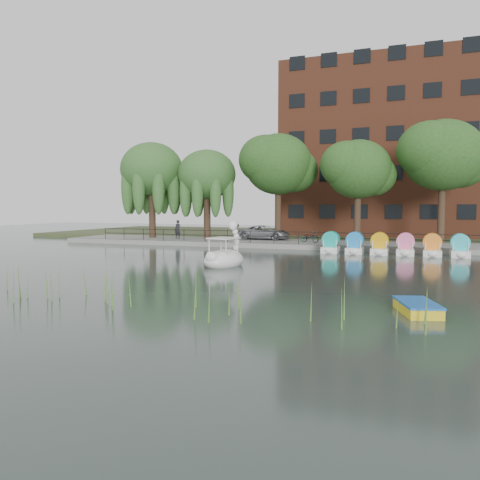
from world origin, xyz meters
The scene contains 18 objects.
ground_plane centered at (0.00, 0.00, 0.00)m, with size 120.00×120.00×0.00m, color #3A4844.
promenade centered at (0.00, 16.00, 0.20)m, with size 40.00×6.00×0.40m, color gray.
kerb centered at (0.00, 13.05, 0.20)m, with size 40.00×0.25×0.40m, color gray.
land_strip centered at (0.00, 30.00, 0.18)m, with size 60.00×22.00×0.36m, color #47512D.
railing centered at (0.00, 13.25, 1.15)m, with size 32.00×0.05×1.00m.
apartment_building centered at (7.00, 29.97, 9.36)m, with size 20.00×10.07×18.00m.
willow_left centered at (-13.00, 16.50, 6.87)m, with size 5.88×5.88×9.01m.
willow_mid centered at (-7.50, 17.00, 6.25)m, with size 5.32×5.32×8.15m.
broadleaf_center centered at (-1.00, 18.00, 7.06)m, with size 6.00×6.00×9.25m.
broadleaf_right centered at (6.00, 17.50, 6.39)m, with size 5.40×5.40×8.32m.
broadleaf_far centered at (12.50, 18.50, 7.40)m, with size 6.30×6.30×9.71m.
minivan centered at (-2.06, 17.41, 1.12)m, with size 5.21×2.39×1.45m, color gray.
bicycle centered at (2.46, 15.27, 0.90)m, with size 1.72×0.60×1.00m, color gray.
pedestrian centered at (-9.80, 15.57, 1.39)m, with size 0.71×0.48×1.98m, color black.
swan_boat centered at (0.46, 1.60, 0.55)m, with size 2.36×3.25×2.51m.
pedal_boat_row centered at (9.05, 11.36, 0.61)m, with size 9.65×1.70×1.40m.
yellow_rowboat centered at (10.47, -7.25, 0.20)m, with size 1.56×2.22×0.37m.
reed_bank centered at (2.00, -9.50, 0.60)m, with size 24.00×2.40×1.20m.
Camera 1 is at (10.22, -22.54, 3.28)m, focal length 35.00 mm.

